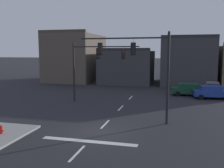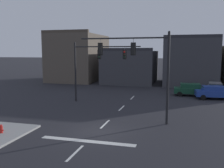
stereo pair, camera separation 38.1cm
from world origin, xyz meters
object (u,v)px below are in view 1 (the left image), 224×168
Objects in this scene: signal_mast_near_side at (142,61)px; car_lot_middle at (212,92)px; car_lot_nearside at (189,89)px; signal_mast_far_side at (92,61)px; car_lot_farside at (212,88)px; fire_hydrant at (1,131)px.

car_lot_middle is at bearing 60.36° from signal_mast_near_side.
car_lot_nearside is 0.98× the size of car_lot_middle.
signal_mast_near_side is at bearing -119.64° from car_lot_middle.
signal_mast_far_side reaches higher than car_lot_farside.
signal_mast_far_side is at bearing -146.92° from car_lot_nearside.
fire_hydrant is at bearing -100.82° from signal_mast_far_side.
signal_mast_near_side is at bearing -46.72° from signal_mast_far_side.
car_lot_nearside is 5.99× the size of fire_hydrant.
signal_mast_far_side is (-6.53, 6.93, -0.34)m from signal_mast_near_side.
car_lot_farside reaches higher than fire_hydrant.
signal_mast_near_side reaches higher than fire_hydrant.
car_lot_farside is (3.18, 2.00, 0.00)m from car_lot_nearside.
car_lot_nearside is (10.94, 7.12, -3.79)m from signal_mast_far_side.
signal_mast_far_side is at bearing 79.18° from fire_hydrant.
signal_mast_far_side is at bearing -147.12° from car_lot_farside.
car_lot_middle is at bearing 48.50° from fire_hydrant.
car_lot_middle is at bearing -33.00° from car_lot_nearside.
signal_mast_far_side is at bearing 133.28° from signal_mast_near_side.
signal_mast_near_side is 1.63× the size of car_lot_nearside.
car_lot_farside is at bearing 64.71° from signal_mast_near_side.
car_lot_nearside is at bearing 33.08° from signal_mast_far_side.
signal_mast_near_side is 1.60× the size of car_lot_middle.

